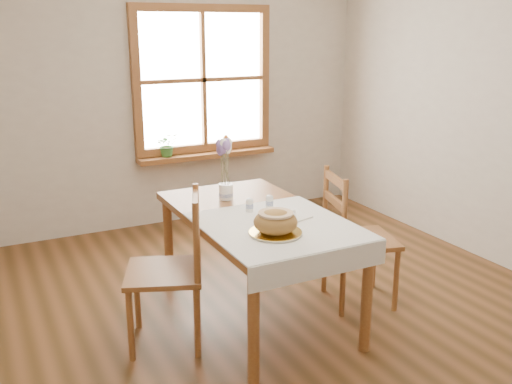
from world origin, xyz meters
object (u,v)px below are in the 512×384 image
dining_table (256,225)px  chair_right (361,238)px  flower_vase (226,193)px  bread_plate (275,233)px  chair_left (164,270)px

dining_table → chair_right: (0.77, -0.17, -0.17)m
dining_table → flower_vase: (-0.06, 0.37, 0.14)m
flower_vase → dining_table: bearing=-81.0°
dining_table → bread_plate: size_ratio=5.12×
dining_table → chair_left: (-0.69, -0.08, -0.16)m
dining_table → bread_plate: 0.46m
dining_table → chair_left: chair_left is taller
chair_left → bread_plate: size_ratio=3.20×
chair_left → bread_plate: (0.60, -0.36, 0.27)m
bread_plate → chair_right: bearing=17.5°
chair_left → chair_right: (1.45, -0.09, -0.00)m
dining_table → chair_left: size_ratio=1.60×
chair_left → bread_plate: chair_left is taller
dining_table → bread_plate: bread_plate is taller
dining_table → flower_vase: bearing=99.0°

